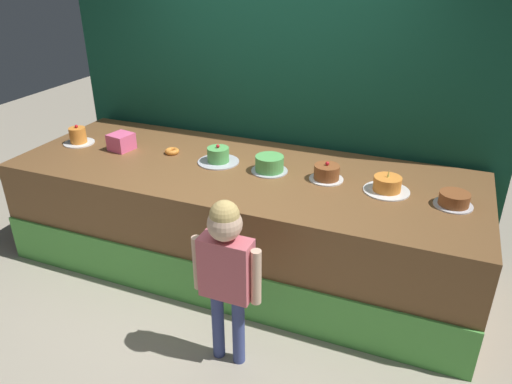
# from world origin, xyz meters

# --- Properties ---
(ground_plane) EXTENTS (12.00, 12.00, 0.00)m
(ground_plane) POSITION_xyz_m (0.00, 0.00, 0.00)
(ground_plane) COLOR #ADA38E
(stage_platform) EXTENTS (3.79, 1.38, 0.89)m
(stage_platform) POSITION_xyz_m (0.00, 0.68, 0.44)
(stage_platform) COLOR brown
(stage_platform) RESTS_ON ground_plane
(curtain_backdrop) EXTENTS (4.06, 0.08, 3.06)m
(curtain_backdrop) POSITION_xyz_m (0.00, 1.46, 1.53)
(curtain_backdrop) COLOR #144C38
(curtain_backdrop) RESTS_ON ground_plane
(child_figure) EXTENTS (0.46, 0.21, 1.19)m
(child_figure) POSITION_xyz_m (0.37, -0.40, 0.77)
(child_figure) COLOR #3F4C8C
(child_figure) RESTS_ON ground_plane
(pink_box) EXTENTS (0.21, 0.22, 0.15)m
(pink_box) POSITION_xyz_m (-1.15, 0.68, 0.96)
(pink_box) COLOR pink
(pink_box) RESTS_ON stage_platform
(donut) EXTENTS (0.12, 0.12, 0.04)m
(donut) POSITION_xyz_m (-0.69, 0.76, 0.91)
(donut) COLOR orange
(donut) RESTS_ON stage_platform
(cake_far_left) EXTENTS (0.27, 0.27, 0.18)m
(cake_far_left) POSITION_xyz_m (-1.61, 0.66, 0.95)
(cake_far_left) COLOR white
(cake_far_left) RESTS_ON stage_platform
(cake_left) EXTENTS (0.35, 0.35, 0.16)m
(cake_left) POSITION_xyz_m (-0.23, 0.74, 0.94)
(cake_left) COLOR silver
(cake_left) RESTS_ON stage_platform
(cake_center_left) EXTENTS (0.29, 0.29, 0.13)m
(cake_center_left) POSITION_xyz_m (0.23, 0.72, 0.95)
(cake_center_left) COLOR silver
(cake_center_left) RESTS_ON stage_platform
(cake_center_right) EXTENTS (0.26, 0.26, 0.15)m
(cake_center_right) POSITION_xyz_m (0.69, 0.74, 0.94)
(cake_center_right) COLOR white
(cake_center_right) RESTS_ON stage_platform
(cake_right) EXTENTS (0.34, 0.34, 0.17)m
(cake_right) POSITION_xyz_m (1.15, 0.71, 0.94)
(cake_right) COLOR white
(cake_right) RESTS_ON stage_platform
(cake_far_right) EXTENTS (0.27, 0.27, 0.10)m
(cake_far_right) POSITION_xyz_m (1.61, 0.65, 0.93)
(cake_far_right) COLOR silver
(cake_far_right) RESTS_ON stage_platform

